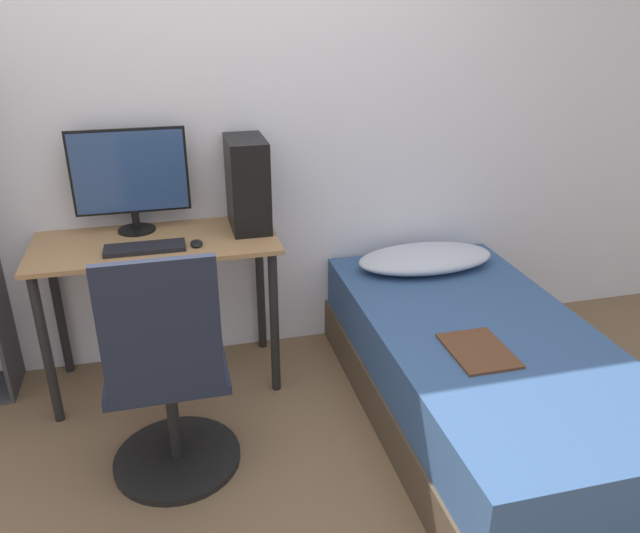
{
  "coord_description": "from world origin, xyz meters",
  "views": [
    {
      "loc": [
        -0.25,
        -1.63,
        1.83
      ],
      "look_at": [
        0.34,
        0.73,
        0.75
      ],
      "focal_mm": 35.0,
      "sensor_mm": 36.0,
      "label": 1
    }
  ],
  "objects_px": {
    "keyboard": "(145,248)",
    "pc_tower": "(247,184)",
    "monitor": "(130,176)",
    "office_chair": "(169,391)",
    "bed": "(481,377)"
  },
  "relations": [
    {
      "from": "keyboard",
      "to": "pc_tower",
      "type": "bearing_deg",
      "value": 20.44
    },
    {
      "from": "office_chair",
      "to": "monitor",
      "type": "height_order",
      "value": "monitor"
    },
    {
      "from": "monitor",
      "to": "office_chair",
      "type": "bearing_deg",
      "value": -83.71
    },
    {
      "from": "keyboard",
      "to": "pc_tower",
      "type": "height_order",
      "value": "pc_tower"
    },
    {
      "from": "office_chair",
      "to": "pc_tower",
      "type": "relative_size",
      "value": 2.32
    },
    {
      "from": "office_chair",
      "to": "keyboard",
      "type": "height_order",
      "value": "office_chair"
    },
    {
      "from": "monitor",
      "to": "keyboard",
      "type": "relative_size",
      "value": 1.5
    },
    {
      "from": "bed",
      "to": "monitor",
      "type": "bearing_deg",
      "value": 149.8
    },
    {
      "from": "bed",
      "to": "monitor",
      "type": "distance_m",
      "value": 1.86
    },
    {
      "from": "monitor",
      "to": "pc_tower",
      "type": "bearing_deg",
      "value": -8.36
    },
    {
      "from": "keyboard",
      "to": "pc_tower",
      "type": "relative_size",
      "value": 0.81
    },
    {
      "from": "office_chair",
      "to": "monitor",
      "type": "distance_m",
      "value": 1.07
    },
    {
      "from": "office_chair",
      "to": "keyboard",
      "type": "relative_size",
      "value": 2.86
    },
    {
      "from": "pc_tower",
      "to": "monitor",
      "type": "bearing_deg",
      "value": 171.64
    },
    {
      "from": "monitor",
      "to": "keyboard",
      "type": "distance_m",
      "value": 0.37
    }
  ]
}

